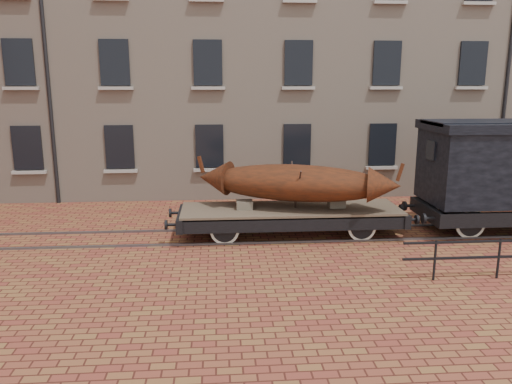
{
  "coord_description": "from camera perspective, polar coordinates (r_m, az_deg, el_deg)",
  "views": [
    {
      "loc": [
        -2.15,
        -14.78,
        4.72
      ],
      "look_at": [
        -0.99,
        0.5,
        1.3
      ],
      "focal_mm": 35.0,
      "sensor_mm": 36.0,
      "label": 1
    }
  ],
  "objects": [
    {
      "name": "rail_track",
      "position": [
        15.65,
        3.77,
        -4.88
      ],
      "size": [
        30.0,
        1.52,
        0.06
      ],
      "color": "#59595E",
      "rests_on": "ground"
    },
    {
      "name": "warehouse_cream",
      "position": [
        25.4,
        7.74,
        17.62
      ],
      "size": [
        40.0,
        10.19,
        14.0
      ],
      "color": "#C2AC96",
      "rests_on": "ground"
    },
    {
      "name": "flatcar_wagon",
      "position": [
        15.47,
        3.98,
        -2.46
      ],
      "size": [
        7.58,
        2.06,
        1.14
      ],
      "color": "brown",
      "rests_on": "ground"
    },
    {
      "name": "ground",
      "position": [
        15.66,
        3.77,
        -4.99
      ],
      "size": [
        90.0,
        90.0,
        0.0
      ],
      "primitive_type": "plane",
      "color": "maroon"
    },
    {
      "name": "iron_boat",
      "position": [
        15.27,
        4.57,
        1.08
      ],
      "size": [
        6.22,
        3.31,
        1.52
      ],
      "color": "#5A230E",
      "rests_on": "flatcar_wagon"
    }
  ]
}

